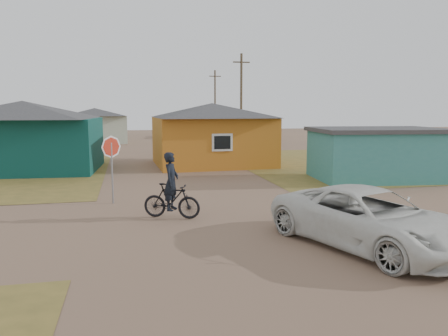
{
  "coord_description": "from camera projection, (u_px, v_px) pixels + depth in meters",
  "views": [
    {
      "loc": [
        -2.75,
        -13.22,
        3.58
      ],
      "look_at": [
        0.84,
        3.0,
        1.3
      ],
      "focal_mm": 35.0,
      "sensor_mm": 36.0,
      "label": 1
    }
  ],
  "objects": [
    {
      "name": "utility_pole_near",
      "position": [
        241.0,
        101.0,
        35.98
      ],
      "size": [
        1.4,
        0.2,
        8.0
      ],
      "color": "brown",
      "rests_on": "ground"
    },
    {
      "name": "house_teal",
      "position": [
        24.0,
        135.0,
        24.83
      ],
      "size": [
        8.93,
        7.08,
        4.0
      ],
      "color": "#0A3934",
      "rests_on": "ground"
    },
    {
      "name": "house_yellow",
      "position": [
        212.0,
        133.0,
        27.67
      ],
      "size": [
        7.72,
        6.76,
        3.9
      ],
      "color": "#BE6E1D",
      "rests_on": "ground"
    },
    {
      "name": "grass_ne",
      "position": [
        382.0,
        162.0,
        29.44
      ],
      "size": [
        20.0,
        18.0,
        0.0
      ],
      "primitive_type": "cube",
      "color": "olive",
      "rests_on": "ground"
    },
    {
      "name": "utility_pole_far",
      "position": [
        215.0,
        103.0,
        51.67
      ],
      "size": [
        1.4,
        0.2,
        8.0
      ],
      "color": "brown",
      "rests_on": "ground"
    },
    {
      "name": "shed_turquoise",
      "position": [
        376.0,
        154.0,
        22.01
      ],
      "size": [
        6.71,
        4.93,
        2.6
      ],
      "color": "teal",
      "rests_on": "ground"
    },
    {
      "name": "house_pale_west",
      "position": [
        95.0,
        125.0,
        45.22
      ],
      "size": [
        7.04,
        6.15,
        3.6
      ],
      "color": "#AFB99F",
      "rests_on": "ground"
    },
    {
      "name": "house_beige_east",
      "position": [
        232.0,
        122.0,
        54.45
      ],
      "size": [
        6.95,
        6.05,
        3.6
      ],
      "color": "gray",
      "rests_on": "ground"
    },
    {
      "name": "stop_sign",
      "position": [
        111.0,
        154.0,
        16.29
      ],
      "size": [
        0.83,
        0.24,
        2.57
      ],
      "color": "gray",
      "rests_on": "ground"
    },
    {
      "name": "vehicle",
      "position": [
        369.0,
        218.0,
        11.25
      ],
      "size": [
        4.25,
        6.03,
        1.53
      ],
      "primitive_type": "imported",
      "rotation": [
        0.0,
        0.0,
        0.35
      ],
      "color": "silver",
      "rests_on": "ground"
    },
    {
      "name": "house_pale_north",
      "position": [
        36.0,
        123.0,
        55.12
      ],
      "size": [
        6.28,
        5.81,
        3.4
      ],
      "color": "#AFB99F",
      "rests_on": "ground"
    },
    {
      "name": "cyclist",
      "position": [
        172.0,
        194.0,
        14.24
      ],
      "size": [
        1.97,
        1.29,
        2.17
      ],
      "color": "black",
      "rests_on": "ground"
    },
    {
      "name": "ground",
      "position": [
        219.0,
        222.0,
        13.87
      ],
      "size": [
        120.0,
        120.0,
        0.0
      ],
      "primitive_type": "plane",
      "color": "#7E5E48"
    }
  ]
}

